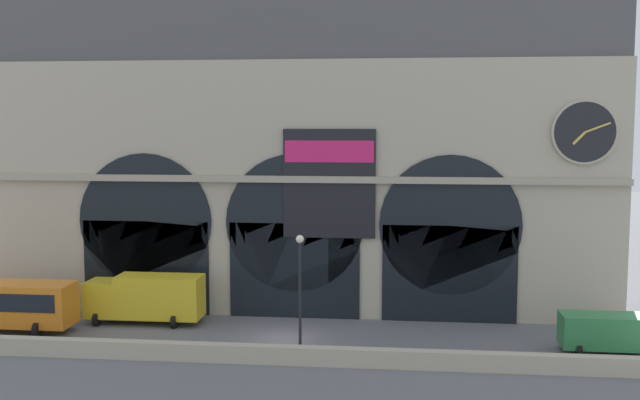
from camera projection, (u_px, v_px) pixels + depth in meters
The scene contains 6 objects.
ground_plane at pixel (283, 339), 44.64m from camera, with size 200.00×200.00×0.00m, color slate.
quay_parapet_wall at pixel (269, 354), 40.04m from camera, with size 90.00×0.70×0.99m, color #B2A891.
station_building at pixel (300, 159), 51.03m from camera, with size 42.53×5.55×21.51m.
box_truck_midwest at pixel (146, 297), 48.00m from camera, with size 7.50×2.91×3.12m.
van_east at pixel (608, 331), 41.76m from camera, with size 5.20×2.48×2.20m.
street_lamp_quayside at pixel (300, 281), 40.25m from camera, with size 0.44×0.44×6.90m.
Camera 1 is at (6.94, -43.02, 12.96)m, focal length 41.77 mm.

